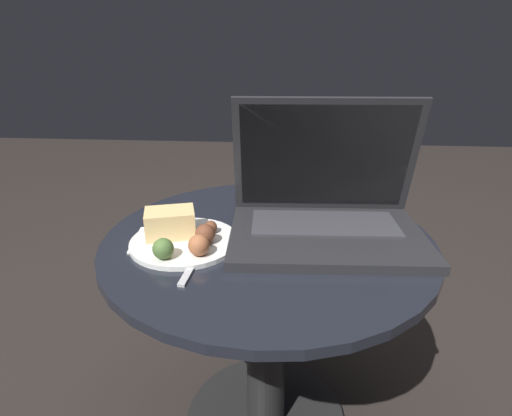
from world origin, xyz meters
TOP-DOWN VIEW (x-y plane):
  - table at (0.00, 0.00)m, footprint 0.64×0.64m
  - napkin at (-0.18, -0.03)m, footprint 0.16×0.12m
  - laptop at (0.11, 0.02)m, footprint 0.38×0.27m
  - beer_glass at (-0.00, 0.18)m, footprint 0.06×0.06m
  - snack_plate at (-0.16, -0.05)m, footprint 0.20×0.20m
  - fork at (-0.12, -0.09)m, footprint 0.03×0.18m

SIDE VIEW (x-z plane):
  - table at x=0.00m, z-range 0.09..0.60m
  - napkin at x=-0.18m, z-range 0.50..0.51m
  - fork at x=-0.12m, z-range 0.50..0.51m
  - snack_plate at x=-0.16m, z-range 0.49..0.55m
  - laptop at x=0.11m, z-range 0.43..0.69m
  - beer_glass at x=0.00m, z-range 0.50..0.74m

